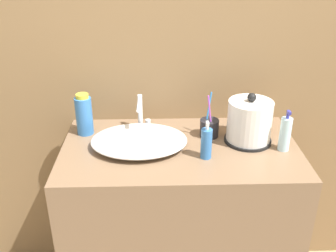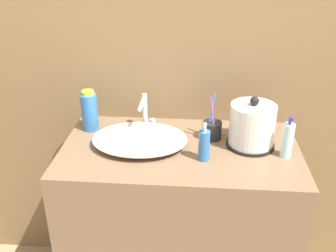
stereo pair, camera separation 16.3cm
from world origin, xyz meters
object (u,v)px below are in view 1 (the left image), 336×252
electric_kettle (249,123)px  shampoo_bottle (84,115)px  lotion_bottle (206,143)px  faucet (141,111)px  mouthwash_bottle (285,134)px  toothbrush_cup (209,128)px

electric_kettle → shampoo_bottle: 0.73m
lotion_bottle → faucet: bearing=136.3°
mouthwash_bottle → lotion_bottle: bearing=-170.8°
faucet → shampoo_bottle: 0.25m
faucet → toothbrush_cup: 0.32m
toothbrush_cup → shampoo_bottle: (-0.56, 0.04, 0.05)m
electric_kettle → lotion_bottle: size_ratio=1.38×
toothbrush_cup → mouthwash_bottle: toothbrush_cup is taller
toothbrush_cup → shampoo_bottle: 0.56m
electric_kettle → mouthwash_bottle: electric_kettle is taller
lotion_bottle → mouthwash_bottle: bearing=9.2°
toothbrush_cup → electric_kettle: bearing=-18.7°
mouthwash_bottle → electric_kettle: bearing=149.4°
lotion_bottle → shampoo_bottle: (-0.52, 0.23, 0.03)m
faucet → mouthwash_bottle: size_ratio=0.93×
lotion_bottle → mouthwash_bottle: (0.33, 0.05, 0.01)m
faucet → electric_kettle: electric_kettle is taller
shampoo_bottle → electric_kettle: bearing=-7.8°
faucet → mouthwash_bottle: 0.63m
electric_kettle → lotion_bottle: electric_kettle is taller
shampoo_bottle → toothbrush_cup: bearing=-4.5°
shampoo_bottle → mouthwash_bottle: 0.87m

